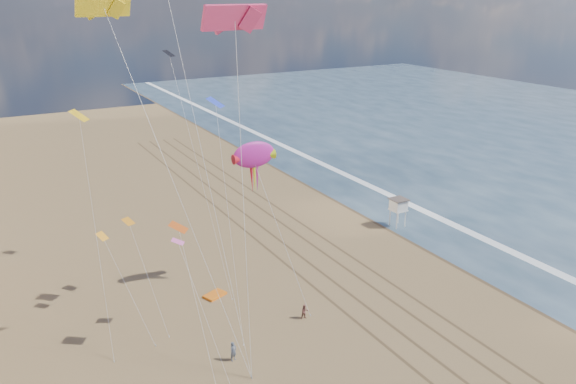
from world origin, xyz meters
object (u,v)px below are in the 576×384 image
object	(u,v)px
show_kite	(254,155)
kite_flyer_b	(305,312)
grounded_kite	(215,295)
lifeguard_stand	(398,205)
kite_flyer_a	(233,351)

from	to	relation	value
show_kite	kite_flyer_b	world-z (taller)	show_kite
grounded_kite	show_kite	world-z (taller)	show_kite
lifeguard_stand	kite_flyer_a	world-z (taller)	lifeguard_stand
kite_flyer_b	show_kite	bearing A→B (deg)	100.89
kite_flyer_a	grounded_kite	bearing A→B (deg)	56.17
kite_flyer_b	lifeguard_stand	bearing A→B (deg)	36.56
kite_flyer_a	kite_flyer_b	xyz separation A→B (m)	(8.25, 2.51, -0.13)
lifeguard_stand	kite_flyer_b	xyz separation A→B (m)	(-21.56, -12.96, -2.14)
grounded_kite	show_kite	bearing A→B (deg)	-15.28
lifeguard_stand	grounded_kite	distance (m)	27.85
show_kite	kite_flyer_a	xyz separation A→B (m)	(-7.46, -10.93, -12.79)
lifeguard_stand	kite_flyer_a	size ratio (longest dim) A/B	2.18
show_kite	kite_flyer_b	xyz separation A→B (m)	(0.79, -8.42, -12.92)
grounded_kite	show_kite	xyz separation A→B (m)	(4.89, 0.57, 13.52)
grounded_kite	kite_flyer_a	size ratio (longest dim) A/B	1.24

